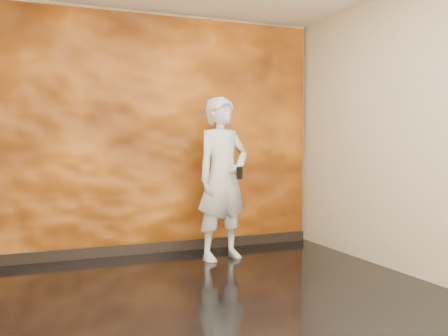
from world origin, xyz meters
The scene contains 5 objects.
room centered at (0.00, 0.00, 1.40)m, with size 4.02×4.02×2.81m.
feature_wall centered at (0.00, 1.96, 1.38)m, with size 3.90×0.06×2.75m, color orange.
baseboard centered at (0.00, 1.92, 0.06)m, with size 3.90×0.04×0.12m, color black.
man centered at (0.57, 1.34, 0.89)m, with size 0.65×0.43×1.79m, color #A3A9B3.
phone centered at (0.66, 1.09, 0.97)m, with size 0.07×0.01×0.14m, color black.
Camera 1 is at (-1.48, -3.73, 1.30)m, focal length 40.00 mm.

